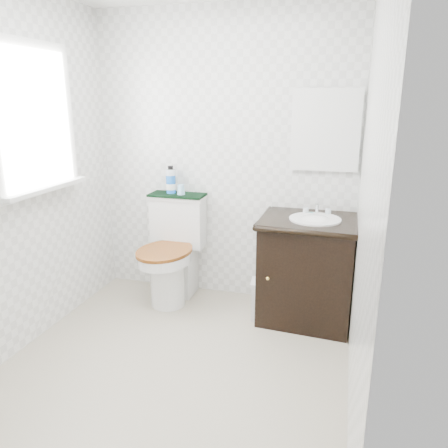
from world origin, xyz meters
The scene contains 14 objects.
floor centered at (0.00, 0.00, 0.00)m, with size 2.40×2.40×0.00m, color #BCAE97.
wall_back centered at (0.00, 1.20, 1.20)m, with size 2.40×2.40×0.00m, color white.
wall_front centered at (0.00, -1.20, 1.20)m, with size 2.40×2.40×0.00m, color white.
wall_left centered at (-1.10, 0.00, 1.20)m, with size 2.40×2.40×0.00m, color white.
wall_right centered at (1.10, 0.00, 1.20)m, with size 2.40×2.40×0.00m, color white.
window centered at (-1.07, 0.25, 1.55)m, with size 0.02×0.70×0.90m, color white.
mirror centered at (0.82, 1.18, 1.45)m, with size 0.50×0.02×0.60m, color silver.
toilet centered at (-0.38, 0.96, 0.38)m, with size 0.48×0.67×0.89m.
vanity centered at (0.77, 0.90, 0.43)m, with size 0.77×0.67×0.92m.
trash_bin centered at (0.45, 0.80, 0.16)m, with size 0.24×0.20×0.32m.
towel centered at (-0.38, 1.09, 0.89)m, with size 0.47×0.22×0.02m, color black.
mouthwash_bottle centered at (-0.44, 1.11, 1.01)m, with size 0.08×0.08×0.23m.
cup centered at (-0.34, 1.07, 0.95)m, with size 0.07×0.07×0.08m, color #95CFF4.
soap_bar centered at (0.75, 1.03, 0.83)m, with size 0.06×0.04×0.02m, color #186F75.
Camera 1 is at (0.99, -2.30, 1.69)m, focal length 35.00 mm.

